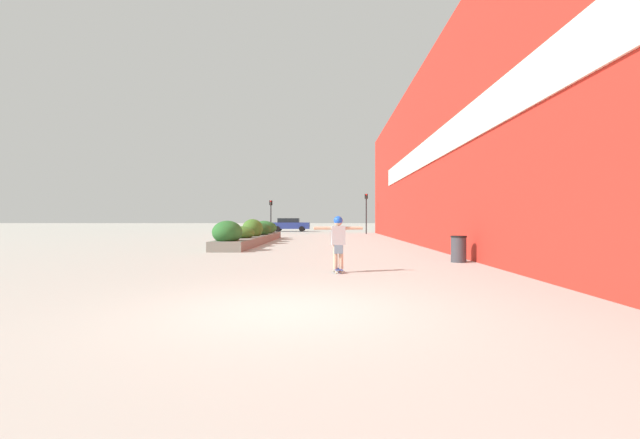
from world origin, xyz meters
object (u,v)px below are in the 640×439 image
at_px(skateboarder, 338,237).
at_px(car_center_left, 439,224).
at_px(skateboard, 338,270).
at_px(trash_bin, 459,249).
at_px(traffic_light_right, 366,207).
at_px(car_leftmost, 290,225).
at_px(traffic_light_left, 271,211).

xyz_separation_m(skateboarder, car_center_left, (12.11, 37.10, -0.09)).
relative_size(skateboarder, car_center_left, 0.35).
height_order(skateboard, skateboarder, skateboarder).
height_order(skateboarder, car_center_left, car_center_left).
distance_m(skateboard, trash_bin, 4.79).
bearing_deg(car_center_left, traffic_light_right, 131.55).
distance_m(skateboard, car_leftmost, 37.67).
height_order(skateboard, traffic_light_left, traffic_light_left).
distance_m(car_leftmost, traffic_light_right, 11.47).
relative_size(car_leftmost, traffic_light_left, 1.37).
relative_size(skateboarder, car_leftmost, 0.31).
relative_size(car_leftmost, car_center_left, 1.12).
bearing_deg(traffic_light_right, car_center_left, 41.55).
relative_size(traffic_light_left, traffic_light_right, 0.85).
bearing_deg(trash_bin, traffic_light_left, 109.56).
distance_m(car_leftmost, car_center_left, 16.75).
bearing_deg(car_leftmost, car_center_left, 89.06).
distance_m(skateboarder, traffic_light_right, 29.51).
xyz_separation_m(skateboarder, traffic_light_left, (-5.82, 30.12, 1.28)).
height_order(skateboarder, traffic_light_left, traffic_light_left).
xyz_separation_m(car_center_left, traffic_light_right, (-8.82, -7.82, 1.72)).
relative_size(skateboarder, traffic_light_right, 0.36).
xyz_separation_m(car_center_left, traffic_light_left, (-17.93, -6.99, 1.38)).
relative_size(skateboard, car_center_left, 0.15).
bearing_deg(trash_bin, skateboarder, -144.72).
relative_size(car_leftmost, traffic_light_right, 1.16).
relative_size(trash_bin, traffic_light_left, 0.26).
bearing_deg(traffic_light_right, skateboard, -96.40).
relative_size(skateboard, traffic_light_left, 0.18).
bearing_deg(trash_bin, car_leftmost, 103.85).
bearing_deg(traffic_light_left, car_leftmost, 80.75).
bearing_deg(skateboarder, car_leftmost, 89.71).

